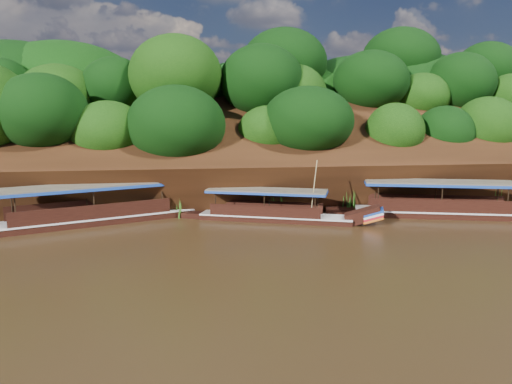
% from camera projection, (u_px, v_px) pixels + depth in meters
% --- Properties ---
extents(ground, '(160.00, 160.00, 0.00)m').
position_uv_depth(ground, '(274.00, 248.00, 28.58)').
color(ground, black).
rests_on(ground, ground).
extents(riverbank, '(120.00, 30.06, 19.40)m').
position_uv_depth(riverbank, '(233.00, 170.00, 50.48)').
color(riverbank, black).
rests_on(riverbank, ground).
extents(boat_0, '(16.31, 6.63, 7.23)m').
position_uv_depth(boat_0, '(462.00, 209.00, 36.90)').
color(boat_0, black).
rests_on(boat_0, ground).
extents(boat_1, '(12.72, 6.27, 4.89)m').
position_uv_depth(boat_1, '(285.00, 214.00, 35.58)').
color(boat_1, black).
rests_on(boat_1, ground).
extents(boat_2, '(17.04, 8.73, 6.87)m').
position_uv_depth(boat_2, '(117.00, 212.00, 35.63)').
color(boat_2, black).
rests_on(boat_2, ground).
extents(reeds, '(50.52, 2.42, 1.79)m').
position_uv_depth(reeds, '(208.00, 205.00, 37.26)').
color(reeds, '#2D6519').
rests_on(reeds, ground).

